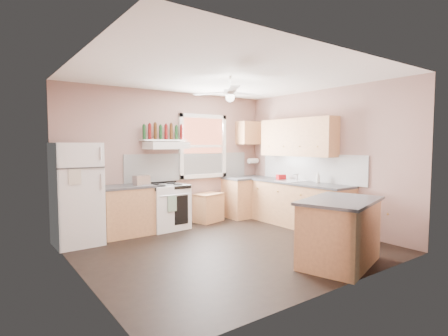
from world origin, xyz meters
TOP-DOWN VIEW (x-y plane):
  - floor at (0.00, 0.00)m, footprint 4.50×4.50m
  - ceiling at (0.00, 0.00)m, footprint 4.50×4.50m
  - wall_back at (0.00, 2.02)m, footprint 4.50×0.05m
  - wall_right at (2.27, 0.00)m, footprint 0.05×4.00m
  - wall_left at (-2.27, 0.00)m, footprint 0.05×4.00m
  - backsplash_back at (0.45, 1.99)m, footprint 2.90×0.03m
  - backsplash_right at (2.23, 0.30)m, footprint 0.03×2.60m
  - window_view at (0.75, 1.98)m, footprint 1.00×0.02m
  - window_frame at (0.75, 1.96)m, footprint 1.16×0.07m
  - refrigerator at (-1.93, 1.60)m, footprint 0.72×0.70m
  - base_cabinet_left at (-1.06, 1.70)m, footprint 0.90×0.60m
  - counter_left at (-1.06, 1.70)m, footprint 0.92×0.62m
  - toaster at (-0.81, 1.60)m, footprint 0.30×0.20m
  - stove at (-0.27, 1.70)m, footprint 0.79×0.69m
  - range_hood at (-0.23, 1.75)m, footprint 0.78×0.50m
  - bottle_shelf at (-0.23, 1.87)m, footprint 0.90×0.26m
  - cart at (0.74, 1.75)m, footprint 0.67×0.53m
  - base_cabinet_corner at (1.75, 1.70)m, footprint 1.00×0.60m
  - base_cabinet_right at (1.95, 0.30)m, footprint 0.60×2.20m
  - counter_corner at (1.75, 1.70)m, footprint 1.02×0.62m
  - counter_right at (1.94, 0.30)m, footprint 0.62×2.22m
  - sink at (1.94, 0.50)m, footprint 0.55×0.45m
  - faucet at (2.10, 0.50)m, footprint 0.03×0.03m
  - upper_cabinet_right at (2.08, 0.50)m, footprint 0.33×1.80m
  - upper_cabinet_corner at (1.95, 1.83)m, footprint 0.60×0.33m
  - paper_towel at (2.07, 1.86)m, footprint 0.26×0.12m
  - island at (0.75, -1.50)m, footprint 1.40×1.10m
  - island_top at (0.75, -1.50)m, footprint 1.49×1.19m
  - ceiling_fan_hub at (0.00, 0.00)m, footprint 0.20×0.20m
  - soap_bottle at (2.06, -0.06)m, footprint 0.09×0.09m
  - red_caddy at (2.01, 0.87)m, footprint 0.20×0.16m
  - wine_bottles at (-0.23, 1.87)m, footprint 0.86×0.06m

SIDE VIEW (x-z plane):
  - floor at x=0.00m, z-range 0.00..0.00m
  - cart at x=0.74m, z-range 0.00..0.59m
  - base_cabinet_left at x=-1.06m, z-range 0.00..0.86m
  - stove at x=-0.27m, z-range 0.00..0.86m
  - base_cabinet_corner at x=1.75m, z-range 0.00..0.86m
  - base_cabinet_right at x=1.95m, z-range 0.00..0.86m
  - island at x=0.75m, z-range 0.00..0.86m
  - refrigerator at x=-1.93m, z-range 0.00..1.67m
  - counter_left at x=-1.06m, z-range 0.86..0.90m
  - counter_corner at x=1.75m, z-range 0.86..0.90m
  - counter_right at x=1.94m, z-range 0.86..0.90m
  - island_top at x=0.75m, z-range 0.86..0.90m
  - sink at x=1.94m, z-range 0.88..0.91m
  - red_caddy at x=2.01m, z-range 0.90..1.00m
  - faucet at x=2.10m, z-range 0.90..1.04m
  - toaster at x=-0.81m, z-range 0.90..1.08m
  - soap_bottle at x=2.06m, z-range 0.90..1.12m
  - backsplash_back at x=0.45m, z-range 0.90..1.45m
  - backsplash_right at x=2.23m, z-range 0.90..1.45m
  - paper_towel at x=2.07m, z-range 1.19..1.31m
  - wall_back at x=0.00m, z-range 0.00..2.70m
  - wall_right at x=2.27m, z-range 0.00..2.70m
  - wall_left at x=-2.27m, z-range 0.00..2.70m
  - window_view at x=0.75m, z-range 1.00..2.20m
  - window_frame at x=0.75m, z-range 0.92..2.28m
  - range_hood at x=-0.23m, z-range 1.55..1.69m
  - bottle_shelf at x=-0.23m, z-range 1.71..1.73m
  - upper_cabinet_right at x=2.08m, z-range 1.40..2.16m
  - wine_bottles at x=-0.23m, z-range 1.72..2.03m
  - upper_cabinet_corner at x=1.95m, z-range 1.64..2.16m
  - ceiling_fan_hub at x=0.00m, z-range 2.41..2.49m
  - ceiling at x=0.00m, z-range 2.70..2.70m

